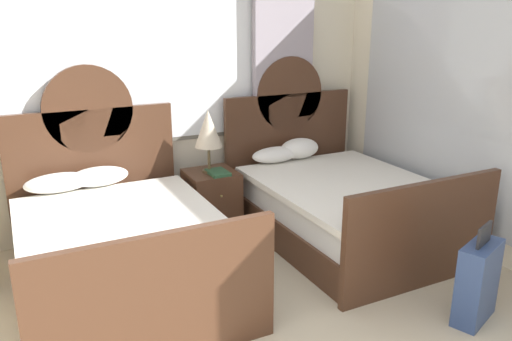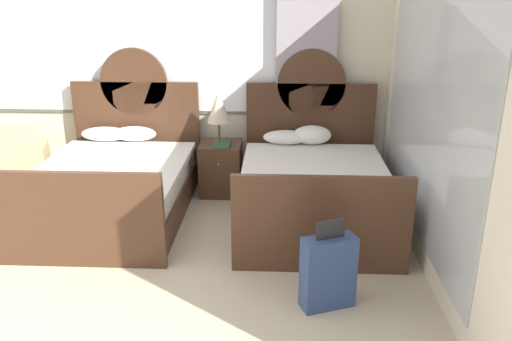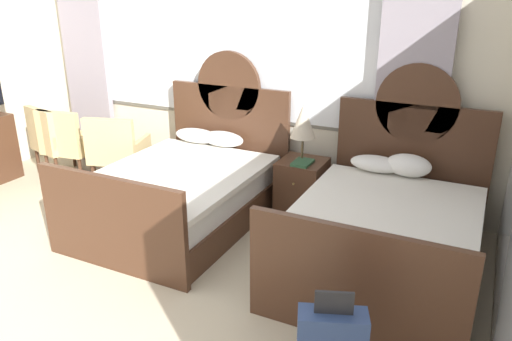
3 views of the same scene
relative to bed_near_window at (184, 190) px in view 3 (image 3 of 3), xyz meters
name	(u,v)px [view 3 (image 3 of 3)]	position (x,y,z in m)	size (l,w,h in m)	color
wall_back_window	(228,71)	(-0.07, 1.12, 1.08)	(6.18, 0.22, 2.70)	beige
bed_near_window	(184,190)	(0.00, 0.00, 0.00)	(1.53, 2.16, 1.68)	#472B1C
bed_near_mirror	(386,231)	(2.11, 0.00, 0.00)	(1.53, 2.16, 1.68)	#472B1C
nightstand_between_beds	(302,188)	(1.06, 0.69, -0.04)	(0.48, 0.50, 0.62)	#472B1C
table_lamp_on_nightstand	(303,121)	(1.05, 0.70, 0.70)	(0.27, 0.27, 0.62)	brown
book_on_nightstand	(302,163)	(1.09, 0.59, 0.29)	(0.18, 0.26, 0.03)	#285133
armchair_by_window_left	(117,149)	(-1.25, 0.42, 0.15)	(0.77, 0.77, 0.92)	tan
armchair_by_window_centre	(69,141)	(-2.03, 0.41, 0.15)	(0.68, 0.68, 0.92)	tan
armchair_by_window_right	(56,138)	(-2.27, 0.42, 0.15)	(0.75, 0.75, 0.92)	tan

